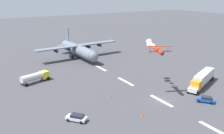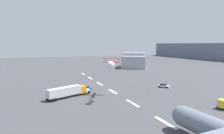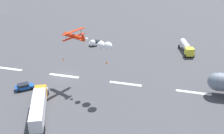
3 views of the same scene
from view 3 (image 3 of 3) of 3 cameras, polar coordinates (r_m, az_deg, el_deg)
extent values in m
plane|color=#424247|center=(77.19, -9.18, -1.67)|extent=(440.00, 440.00, 0.00)
cube|color=white|center=(84.66, -19.25, -0.28)|extent=(8.00, 0.90, 0.01)
cube|color=white|center=(77.19, -9.18, -1.66)|extent=(8.00, 0.90, 0.01)
cube|color=white|center=(72.60, 2.60, -3.21)|extent=(8.00, 0.90, 0.01)
cube|color=white|center=(71.45, 15.38, -4.72)|extent=(8.00, 0.90, 0.01)
sphere|color=slate|center=(70.67, 19.40, -2.64)|extent=(3.95, 3.95, 3.95)
cylinder|color=red|center=(69.13, -7.24, 5.82)|extent=(5.97, 3.39, 1.00)
cube|color=red|center=(69.32, -7.35, 5.74)|extent=(3.39, 6.42, 0.12)
cube|color=red|center=(68.85, -7.41, 6.83)|extent=(3.39, 6.42, 0.12)
cylinder|color=black|center=(67.59, -8.80, 5.74)|extent=(0.08, 0.08, 1.40)
cylinder|color=black|center=(70.62, -6.01, 6.79)|extent=(0.08, 0.08, 1.40)
cube|color=red|center=(67.13, -5.61, 5.69)|extent=(0.68, 0.38, 1.10)
cube|color=red|center=(67.27, -5.60, 5.37)|extent=(1.36, 2.07, 0.08)
cone|color=black|center=(71.49, -9.15, 6.38)|extent=(0.98, 1.06, 0.85)
sphere|color=white|center=(66.49, -4.90, 5.35)|extent=(0.70, 0.70, 0.70)
sphere|color=white|center=(65.16, -3.75, 4.70)|extent=(1.25, 1.25, 1.25)
sphere|color=white|center=(64.15, -2.10, 4.19)|extent=(1.80, 1.80, 1.80)
sphere|color=white|center=(62.42, -0.79, 4.00)|extent=(1.90, 1.90, 1.90)
cube|color=silver|center=(69.18, -13.31, -4.49)|extent=(2.93, 2.45, 1.10)
cube|color=orange|center=(67.08, -13.49, -4.79)|extent=(3.24, 3.19, 2.60)
cube|color=silver|center=(60.76, -14.01, -7.85)|extent=(7.01, 11.99, 2.80)
cylinder|color=black|center=(69.77, -14.28, -4.85)|extent=(0.75, 1.15, 1.10)
cylinder|color=black|center=(58.53, -15.38, -11.59)|extent=(0.75, 1.15, 1.10)
cylinder|color=black|center=(57.58, -15.51, -12.32)|extent=(0.75, 1.15, 1.10)
cylinder|color=black|center=(69.50, -12.23, -4.74)|extent=(0.75, 1.15, 1.10)
cylinder|color=black|center=(58.21, -12.90, -11.50)|extent=(0.75, 1.15, 1.10)
cylinder|color=black|center=(57.26, -12.98, -12.23)|extent=(0.75, 1.15, 1.10)
cube|color=yellow|center=(89.35, 14.62, 2.87)|extent=(2.96, 2.83, 2.20)
cylinder|color=silver|center=(93.14, 13.90, 4.07)|extent=(4.01, 6.92, 2.10)
cylinder|color=black|center=(89.60, 15.38, 2.07)|extent=(0.61, 1.05, 1.00)
cylinder|color=black|center=(96.19, 14.11, 3.88)|extent=(0.61, 1.05, 1.00)
cylinder|color=black|center=(88.90, 13.91, 2.06)|extent=(0.61, 1.05, 1.00)
cylinder|color=black|center=(95.53, 12.73, 3.88)|extent=(0.61, 1.05, 1.00)
cube|color=#194CA5|center=(72.77, -16.46, -3.70)|extent=(4.40, 4.01, 0.65)
cube|color=#1E232D|center=(72.48, -16.67, -3.31)|extent=(3.00, 2.86, 0.55)
cylinder|color=black|center=(73.84, -15.42, -3.39)|extent=(0.64, 0.57, 0.64)
cylinder|color=black|center=(73.63, -17.65, -3.80)|extent=(0.64, 0.57, 0.64)
cylinder|color=black|center=(72.26, -15.18, -4.04)|extent=(0.64, 0.57, 0.64)
cylinder|color=black|center=(72.05, -17.47, -4.46)|extent=(0.64, 0.57, 0.64)
cube|color=white|center=(95.42, -3.04, 4.57)|extent=(4.56, 4.21, 0.65)
cube|color=#1E232D|center=(95.14, -3.16, 4.88)|extent=(3.10, 2.97, 0.55)
cylinder|color=black|center=(96.86, -2.38, 4.70)|extent=(0.63, 0.58, 0.64)
cylinder|color=black|center=(95.81, -4.10, 4.42)|extent=(0.63, 0.58, 0.64)
cylinder|color=black|center=(95.30, -1.96, 4.35)|extent=(0.63, 0.58, 0.64)
cylinder|color=black|center=(94.24, -3.71, 4.06)|extent=(0.63, 0.58, 0.64)
cone|color=orange|center=(86.01, -9.29, 1.59)|extent=(0.44, 0.44, 0.75)
cone|color=orange|center=(82.65, -1.00, 0.91)|extent=(0.44, 0.44, 0.75)
camera|label=1|loc=(126.14, -21.82, 20.34)|focal=40.50mm
camera|label=2|loc=(54.47, 58.33, -5.68)|focal=31.41mm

